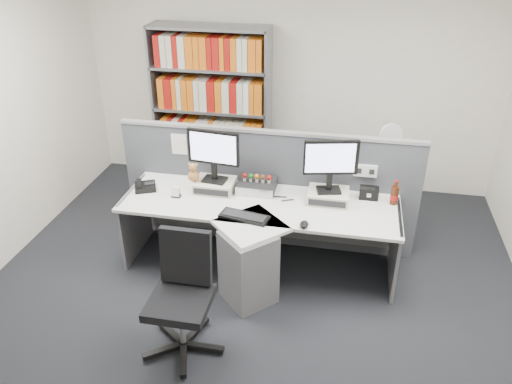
% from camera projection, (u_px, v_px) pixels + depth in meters
% --- Properties ---
extents(ground, '(5.50, 5.50, 0.00)m').
position_uv_depth(ground, '(241.00, 320.00, 4.41)').
color(ground, '#24262A').
rests_on(ground, ground).
extents(room_shell, '(5.04, 5.54, 2.72)m').
position_uv_depth(room_shell, '(238.00, 126.00, 3.55)').
color(room_shell, white).
rests_on(room_shell, ground).
extents(partition, '(3.00, 0.08, 1.27)m').
position_uv_depth(partition, '(268.00, 188.00, 5.17)').
color(partition, '#4C4E56').
rests_on(partition, ground).
extents(desk, '(2.60, 1.20, 0.72)m').
position_uv_depth(desk, '(255.00, 239.00, 4.70)').
color(desk, white).
rests_on(desk, ground).
extents(monitor_riser_left, '(0.38, 0.31, 0.10)m').
position_uv_depth(monitor_riser_left, '(215.00, 185.00, 4.96)').
color(monitor_riser_left, beige).
rests_on(monitor_riser_left, desk).
extents(monitor_riser_right, '(0.38, 0.31, 0.10)m').
position_uv_depth(monitor_riser_right, '(328.00, 196.00, 4.77)').
color(monitor_riser_right, beige).
rests_on(monitor_riser_right, desk).
extents(monitor_left, '(0.51, 0.19, 0.52)m').
position_uv_depth(monitor_left, '(213.00, 152.00, 4.79)').
color(monitor_left, black).
rests_on(monitor_left, monitor_riser_left).
extents(monitor_right, '(0.49, 0.20, 0.51)m').
position_uv_depth(monitor_right, '(331.00, 162.00, 4.61)').
color(monitor_right, black).
rests_on(monitor_right, monitor_riser_right).
extents(desktop_pc, '(0.36, 0.32, 0.10)m').
position_uv_depth(desktop_pc, '(257.00, 186.00, 4.96)').
color(desktop_pc, black).
rests_on(desktop_pc, desk).
extents(figurines, '(0.29, 0.05, 0.09)m').
position_uv_depth(figurines, '(257.00, 177.00, 4.90)').
color(figurines, beige).
rests_on(figurines, desktop_pc).
extents(keyboard, '(0.47, 0.25, 0.03)m').
position_uv_depth(keyboard, '(244.00, 216.00, 4.52)').
color(keyboard, black).
rests_on(keyboard, desk).
extents(mouse, '(0.07, 0.12, 0.04)m').
position_uv_depth(mouse, '(304.00, 224.00, 4.39)').
color(mouse, black).
rests_on(mouse, desk).
extents(desk_phone, '(0.26, 0.25, 0.09)m').
position_uv_depth(desk_phone, '(145.00, 186.00, 4.98)').
color(desk_phone, black).
rests_on(desk_phone, desk).
extents(desk_calendar, '(0.09, 0.07, 0.11)m').
position_uv_depth(desk_calendar, '(176.00, 192.00, 4.84)').
color(desk_calendar, black).
rests_on(desk_calendar, desk).
extents(plush_toy, '(0.11, 0.11, 0.19)m').
position_uv_depth(plush_toy, '(193.00, 174.00, 4.89)').
color(plush_toy, '#A47036').
rests_on(plush_toy, monitor_riser_left).
extents(speaker, '(0.18, 0.10, 0.12)m').
position_uv_depth(speaker, '(369.00, 193.00, 4.81)').
color(speaker, black).
rests_on(speaker, desk).
extents(cola_bottle, '(0.07, 0.07, 0.24)m').
position_uv_depth(cola_bottle, '(394.00, 195.00, 4.70)').
color(cola_bottle, '#3F190A').
rests_on(cola_bottle, desk).
extents(shelving_unit, '(1.41, 0.40, 2.00)m').
position_uv_depth(shelving_unit, '(212.00, 112.00, 6.20)').
color(shelving_unit, gray).
rests_on(shelving_unit, ground).
extents(filing_cabinet, '(0.45, 0.61, 0.70)m').
position_uv_depth(filing_cabinet, '(383.00, 190.00, 5.75)').
color(filing_cabinet, gray).
rests_on(filing_cabinet, ground).
extents(desk_fan, '(0.26, 0.17, 0.46)m').
position_uv_depth(desk_fan, '(390.00, 138.00, 5.45)').
color(desk_fan, white).
rests_on(desk_fan, filing_cabinet).
extents(office_chair, '(0.62, 0.65, 0.98)m').
position_uv_depth(office_chair, '(182.00, 291.00, 3.94)').
color(office_chair, silver).
rests_on(office_chair, ground).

